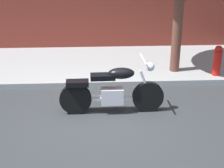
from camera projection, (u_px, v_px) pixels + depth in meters
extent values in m
plane|color=#303335|center=(99.00, 118.00, 6.34)|extent=(60.00, 60.00, 0.00)
cube|color=#979797|center=(97.00, 64.00, 9.21)|extent=(21.17, 3.18, 0.14)
cylinder|color=black|center=(148.00, 97.00, 6.51)|extent=(0.64, 0.12, 0.63)
cylinder|color=black|center=(76.00, 99.00, 6.41)|extent=(0.64, 0.12, 0.63)
cube|color=silver|center=(112.00, 96.00, 6.44)|extent=(0.45, 0.29, 0.32)
cube|color=silver|center=(112.00, 99.00, 6.46)|extent=(1.31, 0.11, 0.06)
ellipsoid|color=black|center=(121.00, 73.00, 6.28)|extent=(0.53, 0.27, 0.22)
cube|color=black|center=(103.00, 77.00, 6.27)|extent=(0.48, 0.25, 0.10)
cube|color=black|center=(77.00, 83.00, 6.28)|extent=(0.44, 0.25, 0.10)
cylinder|color=silver|center=(145.00, 84.00, 6.40)|extent=(0.27, 0.06, 0.58)
cylinder|color=silver|center=(143.00, 59.00, 6.20)|extent=(0.05, 0.70, 0.04)
sphere|color=silver|center=(150.00, 67.00, 6.27)|extent=(0.17, 0.17, 0.17)
cylinder|color=silver|center=(99.00, 97.00, 6.61)|extent=(0.80, 0.11, 0.09)
cylinder|color=brown|center=(179.00, 10.00, 7.91)|extent=(0.24, 0.24, 3.43)
cylinder|color=red|center=(217.00, 66.00, 8.10)|extent=(0.20, 0.20, 0.75)
sphere|color=red|center=(219.00, 49.00, 7.94)|extent=(0.19, 0.19, 0.19)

